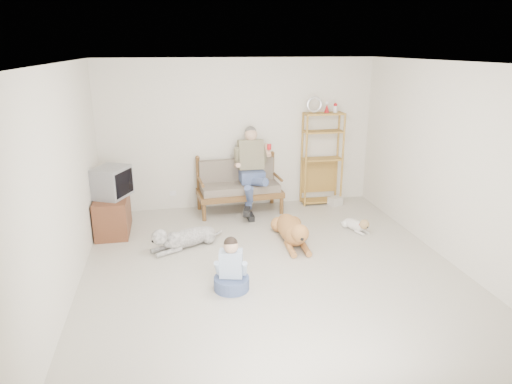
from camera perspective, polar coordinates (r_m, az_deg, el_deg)
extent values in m
plane|color=beige|center=(6.24, 2.03, -9.74)|extent=(5.50, 5.50, 0.00)
plane|color=silver|center=(5.54, 2.35, 15.87)|extent=(5.50, 5.50, 0.00)
plane|color=beige|center=(8.38, -2.12, 7.21)|extent=(5.00, 0.00, 5.00)
plane|color=beige|center=(3.31, 13.23, -10.33)|extent=(5.00, 0.00, 5.00)
plane|color=beige|center=(5.74, -22.94, 0.83)|extent=(0.00, 5.50, 5.50)
plane|color=beige|center=(6.76, 23.33, 3.19)|extent=(0.00, 5.50, 5.50)
cube|color=brown|center=(8.24, -2.05, -0.15)|extent=(1.54, 0.79, 0.10)
cube|color=#756959|center=(8.21, -2.06, 0.61)|extent=(1.42, 0.69, 0.13)
cube|color=#756959|center=(8.37, -2.33, 2.63)|extent=(1.38, 0.21, 0.45)
cylinder|color=brown|center=(8.38, -2.41, 4.05)|extent=(1.40, 0.14, 0.05)
cylinder|color=brown|center=(7.95, -6.68, -2.47)|extent=(0.07, 0.07, 0.30)
cylinder|color=brown|center=(8.41, -7.09, 1.00)|extent=(0.07, 0.07, 0.95)
cylinder|color=brown|center=(8.16, 3.16, -1.83)|extent=(0.07, 0.07, 0.30)
cylinder|color=brown|center=(8.61, 2.23, 1.52)|extent=(0.07, 0.07, 0.95)
cube|color=#475983|center=(8.17, -0.52, 2.01)|extent=(0.42, 0.40, 0.21)
cube|color=#7B7556|center=(8.18, -0.67, 4.70)|extent=(0.44, 0.30, 0.56)
sphere|color=tan|center=(8.07, -0.64, 7.21)|extent=(0.22, 0.22, 0.22)
sphere|color=#524E49|center=(8.08, -0.66, 7.53)|extent=(0.20, 0.20, 0.20)
cylinder|color=#B31316|center=(7.97, 1.66, 5.68)|extent=(0.07, 0.07, 0.10)
cube|color=#B48A38|center=(8.50, 8.50, 9.66)|extent=(0.73, 0.30, 0.03)
torus|color=silver|center=(8.42, 7.30, 10.77)|extent=(0.30, 0.05, 0.30)
cone|color=#B31316|center=(8.51, 8.84, 10.29)|extent=(0.10, 0.10, 0.15)
cylinder|color=#B48A38|center=(8.43, 6.27, 3.80)|extent=(0.04, 0.04, 1.73)
cylinder|color=#B48A38|center=(8.68, 5.74, 4.23)|extent=(0.04, 0.04, 1.73)
cylinder|color=#B48A38|center=(8.66, 10.77, 3.97)|extent=(0.04, 0.04, 1.73)
cylinder|color=#B48A38|center=(8.91, 10.12, 4.39)|extent=(0.04, 0.04, 1.73)
cube|color=silver|center=(8.79, 9.88, -1.12)|extent=(0.29, 0.26, 0.16)
cube|color=brown|center=(7.68, -17.46, -2.74)|extent=(0.50, 0.90, 0.60)
cube|color=brown|center=(7.51, -19.44, -3.41)|extent=(0.02, 0.40, 0.50)
cube|color=brown|center=(7.92, -19.02, -2.28)|extent=(0.02, 0.40, 0.50)
cube|color=slate|center=(7.54, -17.66, 1.19)|extent=(0.66, 0.72, 0.48)
cube|color=black|center=(7.43, -16.16, 1.07)|extent=(0.23, 0.45, 0.38)
cube|color=silver|center=(8.53, -10.35, -0.17)|extent=(0.12, 0.02, 0.08)
ellipsoid|color=#AE753C|center=(7.16, 4.33, -4.61)|extent=(0.41, 1.06, 0.33)
sphere|color=#AE753C|center=(6.87, 4.94, -5.42)|extent=(0.33, 0.33, 0.33)
sphere|color=#AE753C|center=(6.58, 5.52, -5.16)|extent=(0.26, 0.26, 0.26)
ellipsoid|color=#AE753C|center=(6.48, 5.77, -5.77)|extent=(0.12, 0.19, 0.10)
cylinder|color=#AE753C|center=(7.67, 3.40, -3.82)|extent=(0.18, 0.42, 0.05)
ellipsoid|color=#AE753C|center=(6.58, 4.70, -5.13)|extent=(0.06, 0.08, 0.13)
ellipsoid|color=#AE753C|center=(6.62, 6.23, -5.02)|extent=(0.06, 0.08, 0.13)
ellipsoid|color=white|center=(6.98, -8.30, -5.62)|extent=(0.93, 0.68, 0.27)
sphere|color=white|center=(6.86, -10.24, -6.00)|extent=(0.27, 0.27, 0.27)
sphere|color=white|center=(6.72, -11.97, -5.54)|extent=(0.23, 0.23, 0.23)
ellipsoid|color=white|center=(6.69, -12.75, -5.92)|extent=(0.19, 0.17, 0.09)
cylinder|color=white|center=(7.22, -5.20, -5.37)|extent=(0.27, 0.29, 0.04)
ellipsoid|color=white|center=(6.80, -12.10, -5.28)|extent=(0.09, 0.08, 0.11)
ellipsoid|color=white|center=(6.66, -11.48, -5.72)|extent=(0.09, 0.08, 0.11)
ellipsoid|color=silver|center=(7.69, 12.13, -4.00)|extent=(0.33, 0.47, 0.17)
sphere|color=silver|center=(7.59, 12.79, -4.22)|extent=(0.17, 0.17, 0.17)
sphere|color=tan|center=(7.50, 13.39, -3.96)|extent=(0.15, 0.15, 0.15)
ellipsoid|color=tan|center=(7.46, 13.75, -4.23)|extent=(0.10, 0.13, 0.06)
cylinder|color=silver|center=(7.85, 11.04, -3.85)|extent=(0.13, 0.15, 0.03)
cone|color=tan|center=(7.45, 13.03, -3.67)|extent=(0.05, 0.05, 0.05)
cone|color=tan|center=(7.53, 13.64, -3.51)|extent=(0.05, 0.05, 0.05)
torus|color=#B31316|center=(7.51, 13.27, -3.99)|extent=(0.14, 0.14, 0.02)
cylinder|color=#475983|center=(5.77, -3.07, -11.31)|extent=(0.44, 0.44, 0.16)
cube|color=#A9BDCB|center=(5.67, -3.14, -8.91)|extent=(0.31, 0.24, 0.34)
sphere|color=tan|center=(5.55, -3.15, -6.78)|extent=(0.18, 0.18, 0.18)
sphere|color=black|center=(5.54, -3.17, -6.46)|extent=(0.17, 0.17, 0.17)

